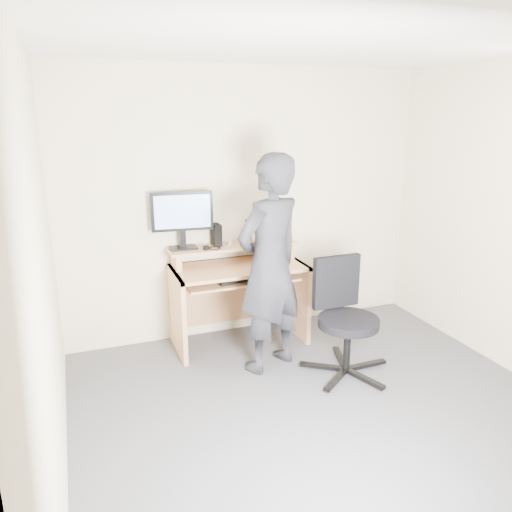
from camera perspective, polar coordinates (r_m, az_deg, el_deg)
ground at (r=3.72m, az=8.81°, el=-18.30°), size 3.50×3.50×0.00m
back_wall at (r=4.74m, az=-0.94°, el=5.93°), size 3.50×0.02×2.50m
ceiling at (r=3.10m, az=10.97°, el=23.40°), size 3.50×3.50×0.02m
desk at (r=4.66m, az=-2.29°, el=-3.24°), size 1.20×0.60×0.91m
monitor at (r=4.45m, az=-8.44°, el=4.66°), size 0.54×0.15×0.52m
external_drive at (r=4.58m, az=-4.57°, el=2.45°), size 0.08×0.13×0.20m
travel_mug at (r=4.65m, az=-0.72°, el=2.72°), size 0.09×0.09×0.20m
smartphone at (r=4.63m, az=-0.08°, el=1.44°), size 0.07×0.13×0.01m
charger at (r=4.46m, az=-5.71°, el=0.93°), size 0.05×0.05×0.03m
headphones at (r=4.61m, az=-3.89°, el=1.37°), size 0.18×0.18×0.06m
keyboard at (r=4.46m, az=-1.82°, el=-2.50°), size 0.48×0.26×0.03m
mouse at (r=4.51m, az=1.45°, el=-0.91°), size 0.10×0.07×0.04m
office_chair at (r=4.16m, az=10.02°, el=-6.46°), size 0.71×0.75×0.94m
person at (r=4.03m, az=1.56°, el=-1.06°), size 0.77×0.66×1.80m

